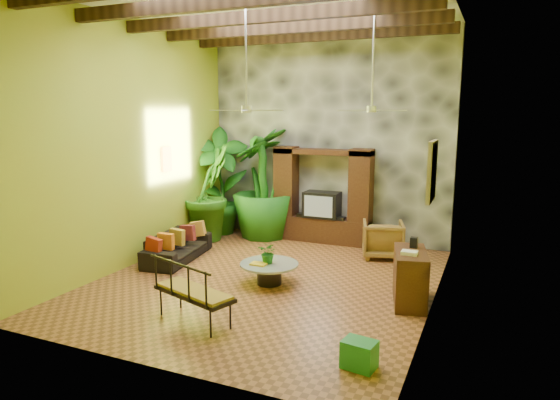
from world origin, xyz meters
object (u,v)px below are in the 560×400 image
at_px(sofa, 178,246).
at_px(green_bin, 359,354).
at_px(iron_bench, 191,289).
at_px(ceiling_fan_front, 246,97).
at_px(tall_plant_a, 220,181).
at_px(tall_plant_c, 264,183).
at_px(coffee_table, 269,271).
at_px(ceiling_fan_back, 372,98).
at_px(side_console, 410,277).
at_px(tall_plant_b, 208,193).
at_px(entertainment_center, 322,203).
at_px(wicker_armchair, 383,239).

xyz_separation_m(sofa, green_bin, (4.77, -2.93, -0.11)).
bearing_deg(iron_bench, ceiling_fan_front, 107.14).
distance_m(sofa, green_bin, 5.60).
distance_m(tall_plant_a, iron_bench, 5.64).
distance_m(ceiling_fan_front, sofa, 3.88).
bearing_deg(ceiling_fan_front, green_bin, -38.36).
height_order(tall_plant_c, coffee_table, tall_plant_c).
xyz_separation_m(ceiling_fan_back, side_console, (1.04, -1.25, -2.96)).
xyz_separation_m(ceiling_fan_front, sofa, (-2.15, 0.85, -3.11)).
distance_m(ceiling_fan_front, tall_plant_a, 4.52).
xyz_separation_m(ceiling_fan_front, tall_plant_b, (-2.45, 2.62, -2.23)).
xyz_separation_m(entertainment_center, sofa, (-2.35, -2.68, -0.68)).
bearing_deg(ceiling_fan_back, tall_plant_b, 166.44).
relative_size(tall_plant_c, side_console, 2.46).
xyz_separation_m(tall_plant_a, green_bin, (5.07, -5.29, -1.20)).
xyz_separation_m(ceiling_fan_front, side_console, (2.84, 0.35, -2.96)).
distance_m(ceiling_fan_back, tall_plant_a, 4.98).
xyz_separation_m(tall_plant_b, green_bin, (5.07, -4.70, -1.00)).
xyz_separation_m(ceiling_fan_back, tall_plant_c, (-3.08, 1.74, -2.03)).
distance_m(side_console, green_bin, 2.45).
distance_m(tall_plant_b, coffee_table, 3.75).
bearing_deg(tall_plant_a, green_bin, -46.23).
distance_m(ceiling_fan_front, coffee_table, 3.17).
height_order(sofa, green_bin, sofa).
xyz_separation_m(tall_plant_c, side_console, (4.12, -2.99, -0.93)).
bearing_deg(sofa, tall_plant_a, -1.29).
height_order(ceiling_fan_back, coffee_table, ceiling_fan_back).
bearing_deg(iron_bench, wicker_armchair, 85.96).
xyz_separation_m(ceiling_fan_front, wicker_armchair, (1.86, 2.81, -3.00)).
height_order(ceiling_fan_back, sofa, ceiling_fan_back).
bearing_deg(entertainment_center, iron_bench, -92.52).
height_order(entertainment_center, sofa, entertainment_center).
bearing_deg(tall_plant_b, side_console, -23.29).
distance_m(iron_bench, green_bin, 2.69).
distance_m(sofa, coffee_table, 2.53).
distance_m(sofa, side_console, 5.02).
height_order(ceiling_fan_back, wicker_armchair, ceiling_fan_back).
bearing_deg(wicker_armchair, side_console, 95.99).
height_order(sofa, tall_plant_a, tall_plant_a).
bearing_deg(sofa, green_bin, -129.91).
xyz_separation_m(sofa, iron_bench, (2.12, -2.66, 0.26)).
xyz_separation_m(tall_plant_a, side_console, (5.29, -2.87, -0.93)).
distance_m(ceiling_fan_front, tall_plant_b, 4.23).
height_order(wicker_armchair, side_console, side_console).
xyz_separation_m(sofa, tall_plant_b, (-0.30, 1.77, 0.89)).
distance_m(ceiling_fan_front, iron_bench, 3.38).
relative_size(ceiling_fan_back, coffee_table, 1.71).
bearing_deg(tall_plant_b, green_bin, -42.82).
height_order(wicker_armchair, coffee_table, wicker_armchair).
xyz_separation_m(wicker_armchair, tall_plant_b, (-4.31, -0.18, 0.78)).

